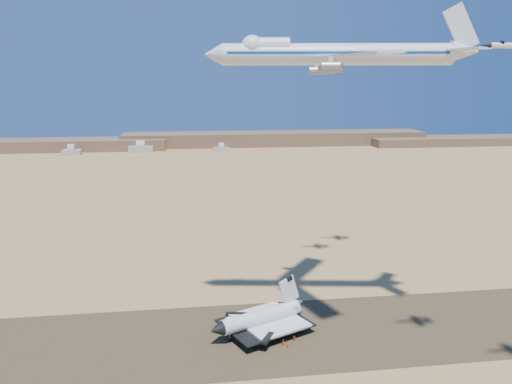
{
  "coord_description": "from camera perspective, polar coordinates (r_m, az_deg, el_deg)",
  "views": [
    {
      "loc": [
        -2.59,
        -150.34,
        81.24
      ],
      "look_at": [
        19.37,
        8.0,
        47.22
      ],
      "focal_mm": 35.0,
      "sensor_mm": 36.0,
      "label": 1
    }
  ],
  "objects": [
    {
      "name": "ridgeline",
      "position": [
        685.0,
        -2.17,
        5.84
      ],
      "size": [
        960.0,
        90.0,
        18.0
      ],
      "color": "#7E6246",
      "rests_on": "ground"
    },
    {
      "name": "hangars",
      "position": [
        636.37,
        -13.42,
        4.79
      ],
      "size": [
        200.5,
        29.5,
        30.0
      ],
      "color": "#B1AC9C",
      "rests_on": "ground"
    },
    {
      "name": "ground",
      "position": [
        170.9,
        -6.34,
        -16.45
      ],
      "size": [
        1200.0,
        1200.0,
        0.0
      ],
      "primitive_type": "plane",
      "color": "#AC8E4C",
      "rests_on": "ground"
    },
    {
      "name": "crew_a",
      "position": [
        165.53,
        3.67,
        -17.04
      ],
      "size": [
        0.58,
        0.72,
        1.72
      ],
      "primitive_type": "imported",
      "rotation": [
        0.0,
        0.0,
        1.87
      ],
      "color": "orange",
      "rests_on": "runway"
    },
    {
      "name": "chase_jet_c",
      "position": [
        213.53,
        10.65,
        15.41
      ],
      "size": [
        15.68,
        8.39,
        3.9
      ],
      "rotation": [
        0.0,
        0.0,
        -0.04
      ],
      "color": "white"
    },
    {
      "name": "shuttle",
      "position": [
        172.36,
        0.47,
        -14.33
      ],
      "size": [
        36.38,
        31.06,
        17.72
      ],
      "rotation": [
        0.0,
        0.0,
        0.43
      ],
      "color": "silver",
      "rests_on": "runway"
    },
    {
      "name": "crew_c",
      "position": [
        169.52,
        4.38,
        -16.29
      ],
      "size": [
        1.16,
        0.82,
        1.79
      ],
      "primitive_type": "imported",
      "rotation": [
        0.0,
        0.0,
        2.84
      ],
      "color": "orange",
      "rests_on": "runway"
    },
    {
      "name": "crew_b",
      "position": [
        166.8,
        3.15,
        -16.75
      ],
      "size": [
        0.75,
        1.04,
        1.92
      ],
      "primitive_type": "imported",
      "rotation": [
        0.0,
        0.0,
        1.82
      ],
      "color": "orange",
      "rests_on": "runway"
    },
    {
      "name": "carrier_747",
      "position": [
        163.66,
        8.29,
        15.32
      ],
      "size": [
        85.85,
        65.52,
        21.3
      ],
      "rotation": [
        0.0,
        0.0,
        -0.15
      ],
      "color": "white"
    },
    {
      "name": "runway",
      "position": [
        170.89,
        -6.34,
        -16.44
      ],
      "size": [
        600.0,
        50.0,
        0.06
      ],
      "primitive_type": "cube",
      "color": "#4A3D25",
      "rests_on": "ground"
    },
    {
      "name": "chase_jet_d",
      "position": [
        230.97,
        13.16,
        15.03
      ],
      "size": [
        16.25,
        9.04,
        4.07
      ],
      "rotation": [
        0.0,
        0.0,
        -0.15
      ],
      "color": "white"
    },
    {
      "name": "chase_jet_a",
      "position": [
        142.11,
        27.16,
        14.69
      ],
      "size": [
        14.77,
        7.81,
        3.68
      ],
      "rotation": [
        0.0,
        0.0,
        -0.01
      ],
      "color": "white"
    }
  ]
}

